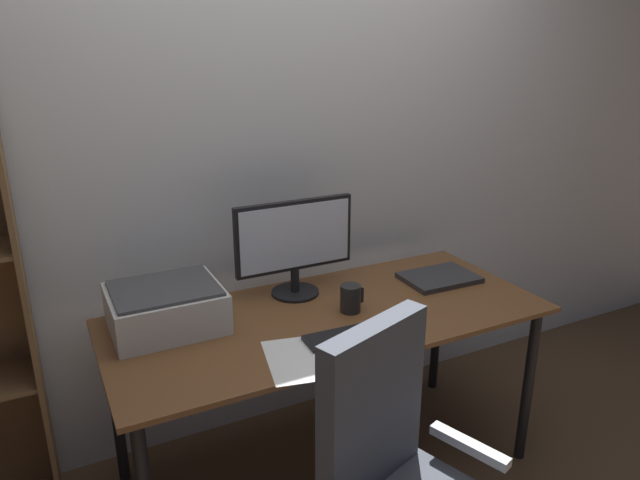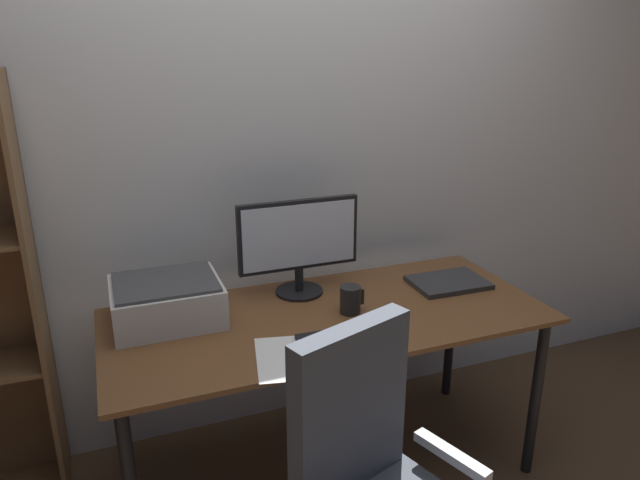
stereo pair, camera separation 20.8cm
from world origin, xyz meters
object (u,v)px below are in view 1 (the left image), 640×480
at_px(mouse, 397,324).
at_px(laptop, 439,278).
at_px(coffee_mug, 351,298).
at_px(keyboard, 344,336).
at_px(desk, 329,331).
at_px(printer, 166,307).
at_px(monitor, 295,242).

relative_size(mouse, laptop, 0.30).
height_order(coffee_mug, laptop, coffee_mug).
xyz_separation_m(mouse, coffee_mug, (-0.08, 0.20, 0.04)).
bearing_deg(laptop, keyboard, -154.60).
relative_size(desk, laptop, 5.33).
bearing_deg(mouse, desk, 131.09).
xyz_separation_m(keyboard, printer, (-0.54, 0.38, 0.07)).
relative_size(monitor, mouse, 5.31).
height_order(desk, coffee_mug, coffee_mug).
distance_m(mouse, coffee_mug, 0.22).
bearing_deg(monitor, coffee_mug, -63.66).
xyz_separation_m(desk, monitor, (-0.04, 0.23, 0.31)).
bearing_deg(desk, monitor, 99.66).
bearing_deg(mouse, laptop, 39.44).
height_order(desk, printer, printer).
distance_m(mouse, printer, 0.85).
height_order(mouse, coffee_mug, coffee_mug).
xyz_separation_m(keyboard, laptop, (0.64, 0.28, 0.00)).
relative_size(coffee_mug, laptop, 0.34).
distance_m(monitor, coffee_mug, 0.33).
bearing_deg(laptop, coffee_mug, -167.68).
xyz_separation_m(monitor, mouse, (0.21, -0.45, -0.22)).
distance_m(desk, keyboard, 0.23).
bearing_deg(printer, coffee_mug, -15.94).
distance_m(mouse, laptop, 0.52).
height_order(monitor, printer, monitor).
bearing_deg(monitor, keyboard, -90.89).
bearing_deg(printer, keyboard, -34.90).
xyz_separation_m(mouse, printer, (-0.75, 0.40, 0.06)).
xyz_separation_m(monitor, coffee_mug, (0.12, -0.25, -0.18)).
distance_m(keyboard, coffee_mug, 0.23).
relative_size(desk, mouse, 17.78).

